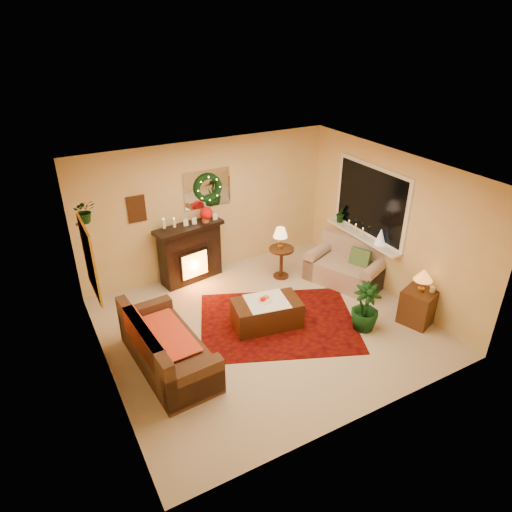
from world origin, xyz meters
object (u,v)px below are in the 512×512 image
side_table_round (281,262)px  coffee_table (267,314)px  end_table_square (418,308)px  sofa (167,341)px  fireplace (190,253)px  loveseat (346,263)px

side_table_round → coffee_table: bearing=-129.9°
side_table_round → end_table_square: size_ratio=1.05×
sofa → end_table_square: bearing=-17.5°
fireplace → coffee_table: 2.10m
sofa → end_table_square: (3.96, -0.95, -0.16)m
end_table_square → sofa: bearing=166.5°
fireplace → end_table_square: bearing=-58.5°
end_table_square → coffee_table: bearing=153.5°
loveseat → side_table_round: size_ratio=2.26×
fireplace → sofa: bearing=-129.1°
fireplace → coffee_table: bearing=-85.4°
sofa → loveseat: size_ratio=1.34×
side_table_round → coffee_table: size_ratio=0.57×
loveseat → coffee_table: loveseat is taller
fireplace → loveseat: 2.95m
fireplace → coffee_table: fireplace is taller
side_table_round → end_table_square: side_table_round is taller
sofa → end_table_square: size_ratio=3.17×
fireplace → end_table_square: 4.17m
coffee_table → fireplace: bearing=115.4°
end_table_square → coffee_table: size_ratio=0.55×
fireplace → side_table_round: fireplace is taller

